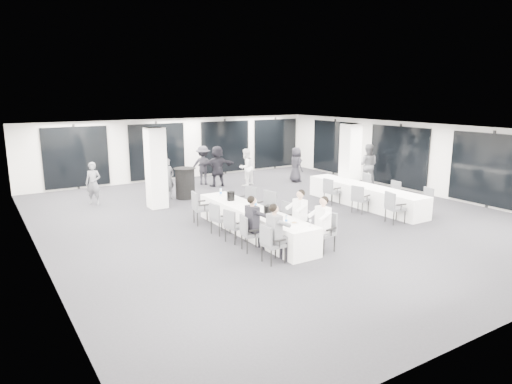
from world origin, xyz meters
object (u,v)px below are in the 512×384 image
Objects in this scene: standing_guest_h at (368,162)px; standing_guest_c at (203,163)px; chair_side_left_near at (393,206)px; standing_guest_e at (296,162)px; chair_main_left_fourth at (218,217)px; chair_main_right_mid at (284,216)px; standing_guest_b at (246,165)px; standing_guest_g at (93,181)px; chair_side_left_mid at (359,197)px; chair_side_right_far at (363,184)px; standing_guest_f at (217,163)px; chair_main_left_far at (199,206)px; ice_bucket_near at (268,210)px; chair_side_left_far at (331,190)px; banquet_table_main at (253,222)px; chair_main_right_near at (325,229)px; ice_bucket_far at (231,196)px; chair_main_left_near at (271,242)px; chair_main_right_fourth at (267,206)px; cocktail_table at (185,183)px; chair_main_left_second at (249,231)px; chair_side_right_near at (425,199)px; banquet_table_side at (364,196)px; chair_main_right_far at (248,200)px; chair_main_right_second at (303,224)px; chair_side_right_mid at (393,192)px; chair_main_left_mid at (233,224)px; standing_guest_a at (168,176)px.

standing_guest_c is at bearing 12.72° from standing_guest_h.
chair_side_left_near is 0.55× the size of standing_guest_e.
chair_main_left_fourth is 1.87m from chair_main_right_mid.
standing_guest_g is at bearing -20.13° from standing_guest_b.
standing_guest_h reaches higher than chair_side_left_mid.
standing_guest_g is (-8.88, 4.55, 0.31)m from chair_side_right_far.
standing_guest_f reaches higher than standing_guest_g.
chair_main_right_mid is (1.67, -2.09, -0.07)m from chair_main_left_far.
ice_bucket_near is at bearing 74.92° from standing_guest_h.
chair_side_left_far is 0.46× the size of standing_guest_h.
banquet_table_main is at bearing -75.27° from chair_side_left_far.
ice_bucket_far reaches higher than chair_main_right_near.
standing_guest_c is 4.16m from standing_guest_e.
ice_bucket_near is (2.93, -6.94, 0.02)m from standing_guest_g.
chair_main_right_fourth is at bearing 147.74° from chair_main_left_near.
cocktail_table is at bearing 87.70° from ice_bucket_near.
chair_main_left_second is 0.95× the size of chair_side_left_near.
chair_side_left_mid reaches higher than chair_side_right_near.
standing_guest_e is at bearing 172.02° from standing_guest_f.
chair_main_right_far reaches higher than banquet_table_side.
chair_main_right_second is 2.88m from chair_main_right_far.
chair_side_left_near is 7.14m from standing_guest_e.
chair_side_right_mid is 0.51× the size of standing_guest_e.
chair_main_left_mid is 0.50× the size of standing_guest_b.
chair_main_right_second is (1.65, -1.75, -0.03)m from chair_main_left_fourth.
chair_side_right_far is (5.09, 3.73, -0.01)m from chair_main_right_near.
chair_main_right_fourth reaches higher than banquet_table_side.
cocktail_table is 0.61× the size of standing_guest_c.
standing_guest_c reaches higher than banquet_table_main.
standing_guest_h is at bearing -33.02° from standing_guest_a.
chair_main_right_second is at bearing 50.50° from standing_guest_b.
chair_side_left_far is at bearing 43.78° from chair_side_right_near.
chair_side_left_far is at bearing 161.44° from standing_guest_e.
standing_guest_h is (6.98, 1.59, 0.46)m from chair_main_right_far.
chair_main_right_fourth is 0.58× the size of standing_guest_a.
standing_guest_a is at bearing 94.37° from banquet_table_main.
standing_guest_g is at bearing 112.89° from ice_bucket_near.
standing_guest_f reaches higher than chair_side_left_near.
chair_main_right_near reaches higher than chair_side_right_far.
standing_guest_f is at bearing -17.50° from chair_main_right_mid.
cocktail_table is at bearing 0.77° from chair_main_right_mid.
ice_bucket_near reaches higher than chair_side_left_near.
chair_main_left_near is 7.72m from chair_side_right_far.
standing_guest_g is (-2.12, 8.27, 0.33)m from chair_main_left_near.
standing_guest_e reaches higher than chair_main_right_mid.
chair_side_left_far is at bearing -103.37° from chair_main_right_far.
chair_main_left_second is 2.88m from chair_main_left_far.
chair_side_right_near is at bearing 144.63° from standing_guest_c.
standing_guest_f is 7.23× the size of ice_bucket_far.
standing_guest_f reaches higher than standing_guest_e.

